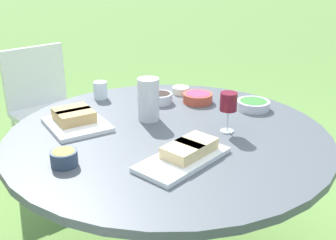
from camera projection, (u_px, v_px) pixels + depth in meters
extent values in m
cylinder|color=#4C4C51|center=(168.00, 204.00, 2.03)|extent=(0.11, 0.11, 0.68)
cylinder|color=#4C5156|center=(168.00, 136.00, 1.90)|extent=(1.45, 1.45, 0.03)
cube|color=silver|center=(51.00, 115.00, 2.87)|extent=(0.50, 0.51, 0.04)
cube|color=silver|center=(35.00, 77.00, 2.92)|extent=(0.11, 0.44, 0.42)
cylinder|color=silver|center=(39.00, 164.00, 2.71)|extent=(0.03, 0.03, 0.43)
cylinder|color=silver|center=(92.00, 147.00, 2.94)|extent=(0.03, 0.03, 0.43)
cylinder|color=silver|center=(17.00, 145.00, 2.97)|extent=(0.03, 0.03, 0.43)
cylinder|color=silver|center=(67.00, 131.00, 3.20)|extent=(0.03, 0.03, 0.43)
cylinder|color=silver|center=(148.00, 99.00, 1.99)|extent=(0.10, 0.10, 0.21)
cone|color=silver|center=(144.00, 80.00, 2.00)|extent=(0.03, 0.03, 0.02)
cylinder|color=silver|center=(227.00, 131.00, 1.89)|extent=(0.06, 0.06, 0.01)
cylinder|color=silver|center=(227.00, 120.00, 1.88)|extent=(0.01, 0.01, 0.10)
cylinder|color=maroon|center=(229.00, 102.00, 1.84)|extent=(0.08, 0.08, 0.08)
cube|color=white|center=(182.00, 159.00, 1.62)|extent=(0.31, 0.43, 0.02)
cube|color=#E0C184|center=(196.00, 144.00, 1.67)|extent=(0.16, 0.17, 0.05)
cube|color=#E0C184|center=(183.00, 152.00, 1.61)|extent=(0.16, 0.17, 0.05)
cube|color=white|center=(77.00, 124.00, 1.95)|extent=(0.31, 0.26, 0.02)
cube|color=tan|center=(71.00, 113.00, 1.99)|extent=(0.11, 0.17, 0.05)
cube|color=tan|center=(76.00, 117.00, 1.94)|extent=(0.11, 0.17, 0.05)
cylinder|color=#334256|center=(64.00, 158.00, 1.59)|extent=(0.10, 0.10, 0.06)
cylinder|color=#E0C147|center=(64.00, 154.00, 1.58)|extent=(0.08, 0.08, 0.03)
cylinder|color=silver|center=(253.00, 105.00, 2.16)|extent=(0.17, 0.17, 0.04)
cylinder|color=#387533|center=(253.00, 103.00, 2.15)|extent=(0.14, 0.14, 0.02)
cylinder|color=silver|center=(160.00, 98.00, 2.25)|extent=(0.13, 0.13, 0.05)
cylinder|color=#2D231E|center=(160.00, 95.00, 2.24)|extent=(0.11, 0.11, 0.02)
cylinder|color=#B74733|center=(198.00, 98.00, 2.25)|extent=(0.16, 0.16, 0.05)
cylinder|color=#D6385B|center=(198.00, 95.00, 2.25)|extent=(0.13, 0.13, 0.02)
cylinder|color=beige|center=(181.00, 90.00, 2.40)|extent=(0.10, 0.10, 0.04)
cylinder|color=silver|center=(181.00, 88.00, 2.39)|extent=(0.08, 0.08, 0.02)
cylinder|color=silver|center=(100.00, 90.00, 2.30)|extent=(0.08, 0.08, 0.09)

